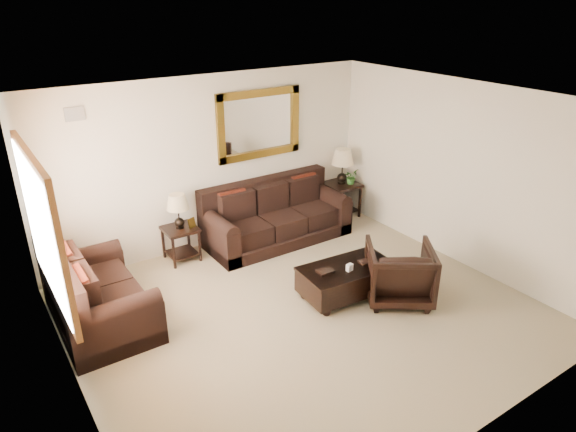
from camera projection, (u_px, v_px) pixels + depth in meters
room at (306, 216)px, 6.08m from camera, size 5.51×5.01×2.71m
window at (44, 228)px, 5.30m from camera, size 0.07×1.96×1.66m
mirror at (259, 124)px, 8.18m from camera, size 1.50×0.06×1.10m
air_vent at (75, 114)px, 6.59m from camera, size 0.25×0.02×0.18m
sofa at (275, 219)px, 8.46m from camera, size 2.36×1.02×0.97m
loveseat at (94, 298)px, 6.26m from camera, size 1.03×1.74×0.98m
end_table_left at (179, 218)px, 7.65m from camera, size 0.49×0.49×1.07m
end_table_right at (342, 173)px, 9.15m from camera, size 0.57×0.57×1.26m
coffee_table at (347, 277)px, 6.90m from camera, size 1.32×0.78×0.54m
armchair at (399, 270)px, 6.75m from camera, size 1.14×1.12×0.86m
potted_plant at (351, 178)px, 9.17m from camera, size 0.32×0.34×0.21m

